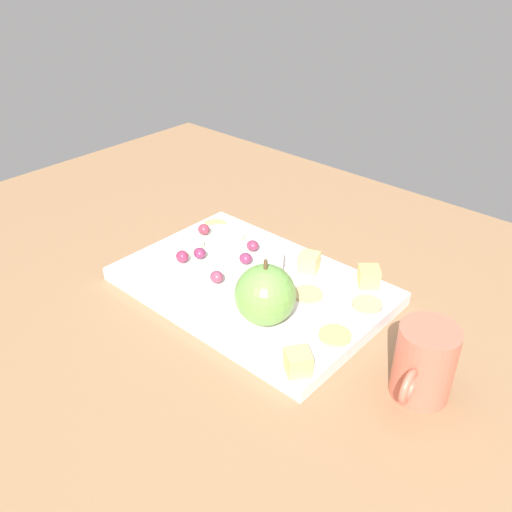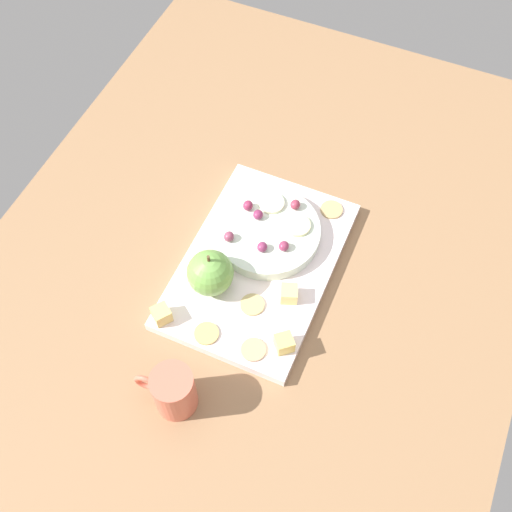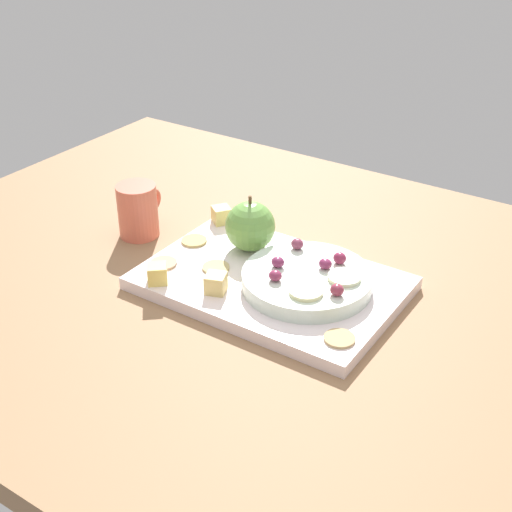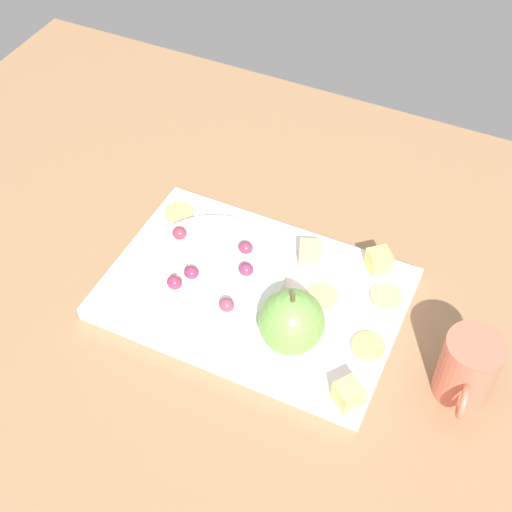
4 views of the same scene
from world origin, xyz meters
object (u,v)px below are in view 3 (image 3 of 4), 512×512
at_px(cracker_1, 340,339).
at_px(cracker_3, 163,263).
at_px(grape_2, 337,290).
at_px(cracker_0, 216,267).
at_px(grape_0, 278,262).
at_px(grape_4, 275,276).
at_px(cheese_cube_1, 157,274).
at_px(grape_3, 297,244).
at_px(grape_5, 325,264).
at_px(apple_slice_0, 306,291).
at_px(platter, 271,283).
at_px(cheese_cube_0, 221,215).
at_px(cheese_cube_2, 216,283).
at_px(apple_slice_1, 344,277).
at_px(cup, 138,210).
at_px(serving_dish, 306,280).
at_px(cracker_2, 194,241).
at_px(apple_whole, 250,226).
at_px(grape_1, 340,258).

xyz_separation_m(cracker_1, cracker_3, (-0.31, 0.02, 0.00)).
bearing_deg(grape_2, cracker_0, -178.81).
relative_size(grape_0, grape_4, 1.00).
bearing_deg(cheese_cube_1, grape_3, 49.05).
bearing_deg(grape_3, grape_5, -23.59).
xyz_separation_m(cracker_3, apple_slice_0, (0.24, 0.02, 0.02)).
relative_size(platter, grape_3, 19.27).
height_order(platter, apple_slice_0, apple_slice_0).
height_order(cheese_cube_0, cheese_cube_2, same).
xyz_separation_m(platter, apple_slice_1, (0.11, 0.02, 0.04)).
bearing_deg(cup, cheese_cube_1, -40.28).
xyz_separation_m(platter, cheese_cube_1, (-0.13, -0.10, 0.02)).
relative_size(grape_4, grape_5, 1.00).
bearing_deg(serving_dish, platter, -174.34).
bearing_deg(cracker_0, cracker_3, -155.10).
bearing_deg(cheese_cube_1, cracker_2, 103.50).
distance_m(cracker_0, cracker_2, 0.09).
bearing_deg(cheese_cube_1, apple_whole, 70.00).
bearing_deg(grape_3, cracker_3, -144.33).
height_order(cheese_cube_1, cracker_0, cheese_cube_1).
bearing_deg(cheese_cube_0, cracker_3, -87.26).
relative_size(grape_3, apple_slice_1, 0.42).
height_order(platter, grape_4, grape_4).
bearing_deg(serving_dish, cheese_cube_0, 156.23).
height_order(cheese_cube_2, apple_slice_1, apple_slice_1).
height_order(platter, grape_1, grape_1).
xyz_separation_m(cracker_2, grape_5, (0.23, 0.01, 0.03)).
relative_size(grape_0, grape_5, 1.00).
distance_m(serving_dish, grape_3, 0.07).
relative_size(apple_whole, apple_slice_1, 1.69).
height_order(platter, grape_5, grape_5).
relative_size(cracker_0, apple_slice_1, 0.88).
bearing_deg(cheese_cube_0, platter, -32.05).
relative_size(platter, cheese_cube_0, 13.34).
bearing_deg(grape_4, apple_slice_0, -5.06).
distance_m(grape_1, grape_2, 0.08).
relative_size(apple_whole, grape_2, 4.06).
bearing_deg(cracker_3, cheese_cube_2, -8.39).
bearing_deg(cheese_cube_0, grape_2, -23.50).
distance_m(grape_0, grape_3, 0.06).
height_order(cracker_0, grape_5, grape_5).
height_order(cracker_1, grape_4, grape_4).
bearing_deg(cheese_cube_0, apple_whole, -27.51).
distance_m(serving_dish, cheese_cube_0, 0.24).
bearing_deg(grape_2, grape_0, 169.90).
relative_size(cracker_1, cracker_2, 1.00).
distance_m(apple_whole, cracker_2, 0.10).
xyz_separation_m(serving_dish, cup, (-0.33, 0.02, 0.01)).
distance_m(cheese_cube_0, apple_slice_1, 0.28).
relative_size(cracker_0, grape_4, 2.11).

